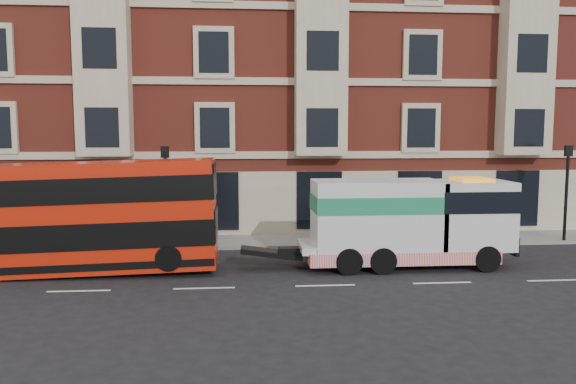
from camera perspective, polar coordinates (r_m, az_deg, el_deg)
The scene contains 7 objects.
ground at distance 18.96m, azimuth 3.81°, elevation -9.47°, with size 120.00×120.00×0.00m, color black.
sidewalk at distance 26.20m, azimuth 1.38°, elevation -4.95°, with size 90.00×3.00×0.15m, color slate.
victorian_terrace at distance 33.60m, azimuth 0.90°, elevation 14.59°, with size 45.00×12.00×20.40m.
lamp_post_west at distance 24.61m, azimuth -12.31°, elevation 0.33°, with size 0.35×0.15×4.35m.
lamp_post_east at distance 28.49m, azimuth 26.46°, elevation 0.59°, with size 0.35×0.15×4.35m.
double_decker_bus at distance 21.49m, azimuth -20.66°, elevation -2.22°, with size 9.90×2.27×4.01m.
tow_truck at distance 21.60m, azimuth 11.86°, elevation -2.92°, with size 7.92×2.34×3.30m.
Camera 1 is at (-2.73, -18.07, 5.06)m, focal length 35.00 mm.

